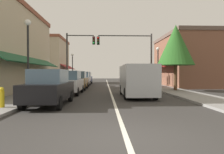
{
  "coord_description": "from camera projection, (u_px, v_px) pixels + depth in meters",
  "views": [
    {
      "loc": [
        -0.54,
        -4.84,
        1.59
      ],
      "look_at": [
        0.17,
        13.61,
        1.25
      ],
      "focal_mm": 32.97,
      "sensor_mm": 36.0,
      "label": 1
    }
  ],
  "objects": [
    {
      "name": "ground_plane",
      "position": [
        109.0,
        87.0,
        22.87
      ],
      "size": [
        80.0,
        80.0,
        0.0
      ],
      "primitive_type": "plane",
      "color": "#33302D"
    },
    {
      "name": "sidewalk_left",
      "position": [
        59.0,
        87.0,
        22.66
      ],
      "size": [
        2.6,
        56.0,
        0.12
      ],
      "primitive_type": "cube",
      "color": "gray",
      "rests_on": "ground"
    },
    {
      "name": "sidewalk_right",
      "position": [
        158.0,
        87.0,
        23.08
      ],
      "size": [
        2.6,
        56.0,
        0.12
      ],
      "primitive_type": "cube",
      "color": "gray",
      "rests_on": "ground"
    },
    {
      "name": "lane_center_stripe",
      "position": [
        109.0,
        87.0,
        22.87
      ],
      "size": [
        0.14,
        52.0,
        0.01
      ],
      "primitive_type": "cube",
      "color": "silver",
      "rests_on": "ground"
    },
    {
      "name": "storefront_right_block",
      "position": [
        183.0,
        61.0,
        25.16
      ],
      "size": [
        5.92,
        10.2,
        6.23
      ],
      "color": "brown",
      "rests_on": "ground"
    },
    {
      "name": "storefront_far_left",
      "position": [
        50.0,
        61.0,
        32.45
      ],
      "size": [
        6.04,
        8.2,
        7.05
      ],
      "color": "#BCAD8E",
      "rests_on": "ground"
    },
    {
      "name": "parked_car_nearest_left",
      "position": [
        49.0,
        88.0,
        10.14
      ],
      "size": [
        1.84,
        4.13,
        1.77
      ],
      "rotation": [
        0.0,
        0.0,
        -0.02
      ],
      "color": "black",
      "rests_on": "ground"
    },
    {
      "name": "parked_car_second_left",
      "position": [
        69.0,
        83.0,
        15.41
      ],
      "size": [
        1.84,
        4.13,
        1.77
      ],
      "rotation": [
        0.0,
        0.0,
        -0.02
      ],
      "color": "silver",
      "rests_on": "ground"
    },
    {
      "name": "parked_car_third_left",
      "position": [
        78.0,
        81.0,
        19.92
      ],
      "size": [
        1.79,
        4.1,
        1.77
      ],
      "rotation": [
        0.0,
        0.0,
        0.0
      ],
      "color": "brown",
      "rests_on": "ground"
    },
    {
      "name": "parked_car_far_left",
      "position": [
        83.0,
        79.0,
        25.26
      ],
      "size": [
        1.8,
        4.11,
        1.77
      ],
      "rotation": [
        0.0,
        0.0,
        0.01
      ],
      "color": "#B7BABF",
      "rests_on": "ground"
    },
    {
      "name": "parked_car_distant_left",
      "position": [
        85.0,
        78.0,
        29.69
      ],
      "size": [
        1.83,
        4.12,
        1.77
      ],
      "rotation": [
        0.0,
        0.0,
        -0.01
      ],
      "color": "navy",
      "rests_on": "ground"
    },
    {
      "name": "van_in_lane",
      "position": [
        137.0,
        80.0,
        13.84
      ],
      "size": [
        2.01,
        5.18,
        2.12
      ],
      "rotation": [
        0.0,
        0.0,
        -0.0
      ],
      "color": "#B2B7BC",
      "rests_on": "ground"
    },
    {
      "name": "traffic_signal_mast_arm",
      "position": [
        133.0,
        50.0,
        23.08
      ],
      "size": [
        6.24,
        0.5,
        6.05
      ],
      "color": "#333333",
      "rests_on": "ground"
    },
    {
      "name": "traffic_signal_left_corner",
      "position": [
        76.0,
        52.0,
        23.55
      ],
      "size": [
        3.32,
        0.5,
        6.18
      ],
      "color": "#333333",
      "rests_on": "ground"
    },
    {
      "name": "street_lamp_left_near",
      "position": [
        28.0,
        46.0,
        11.88
      ],
      "size": [
        0.36,
        0.36,
        4.7
      ],
      "color": "black",
      "rests_on": "ground"
    },
    {
      "name": "street_lamp_right_mid",
      "position": [
        158.0,
        60.0,
        21.87
      ],
      "size": [
        0.36,
        0.36,
        4.38
      ],
      "color": "black",
      "rests_on": "ground"
    },
    {
      "name": "street_lamp_left_far",
      "position": [
        72.0,
        63.0,
        28.81
      ],
      "size": [
        0.36,
        0.36,
        4.35
      ],
      "color": "black",
      "rests_on": "ground"
    },
    {
      "name": "tree_right_near",
      "position": [
        176.0,
        45.0,
        17.7
      ],
      "size": [
        3.17,
        3.17,
        5.77
      ],
      "color": "#4C331E",
      "rests_on": "ground"
    },
    {
      "name": "fire_hydrant",
      "position": [
        2.0,
        97.0,
        8.82
      ],
      "size": [
        0.22,
        0.22,
        0.87
      ],
      "color": "gold",
      "rests_on": "ground"
    }
  ]
}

